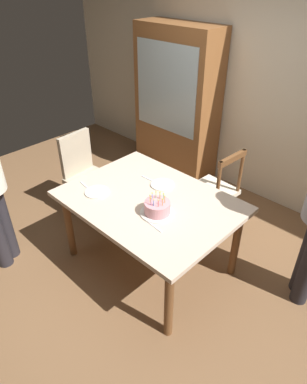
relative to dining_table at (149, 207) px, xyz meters
name	(u,v)px	position (x,y,z in m)	size (l,w,h in m)	color
ground	(150,262)	(0.00, 0.00, -0.67)	(6.40, 6.40, 0.00)	brown
back_wall	(267,89)	(0.00, 1.85, 0.63)	(6.40, 0.10, 2.60)	beige
dining_table	(149,207)	(0.00, 0.00, 0.00)	(1.49, 1.10, 0.75)	beige
birthday_cake	(157,208)	(0.19, -0.10, 0.14)	(0.28, 0.28, 0.18)	silver
plate_near_celebrant	(97,192)	(-0.41, -0.25, 0.09)	(0.22, 0.22, 0.01)	silver
plate_far_side	(162,185)	(-0.07, 0.25, 0.09)	(0.22, 0.22, 0.01)	silver
fork_near_celebrant	(85,186)	(-0.57, -0.26, 0.09)	(0.18, 0.02, 0.01)	silver
fork_far_side	(149,179)	(-0.23, 0.23, 0.09)	(0.18, 0.02, 0.01)	silver
fork_near_guest	(154,226)	(0.29, -0.23, 0.09)	(0.18, 0.02, 0.01)	silver
chair_spindle_back	(214,192)	(0.09, 0.87, -0.21)	(0.46, 0.46, 0.95)	beige
chair_upholstered	(84,171)	(-1.13, 0.11, -0.13)	(0.48, 0.48, 0.95)	tan
china_cabinet	(177,104)	(-1.05, 1.56, 0.29)	(1.10, 0.45, 1.90)	brown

